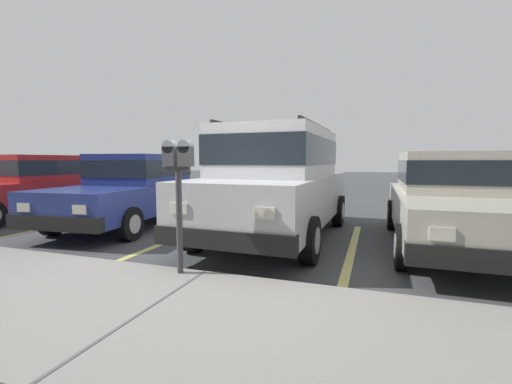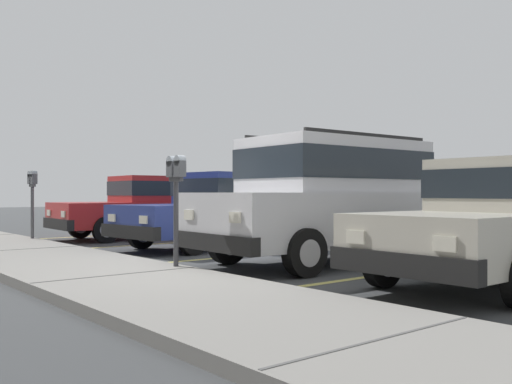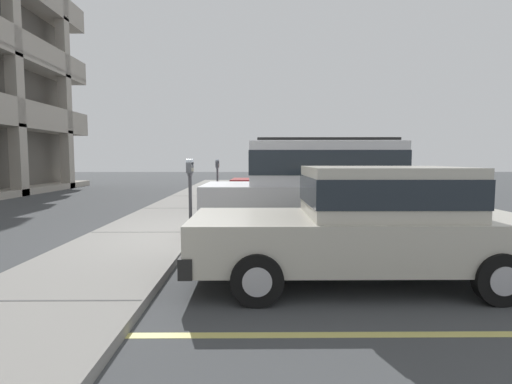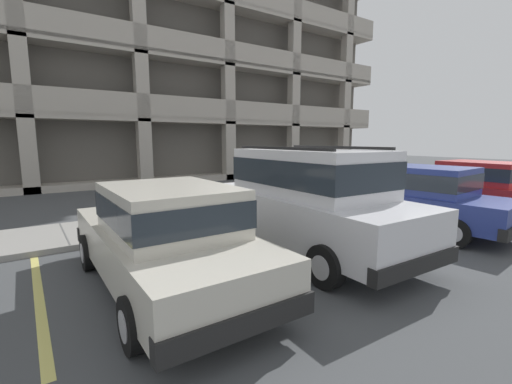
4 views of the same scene
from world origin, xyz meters
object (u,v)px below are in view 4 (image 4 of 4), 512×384
Objects in this scene: silver_suv at (308,196)px; parking_meter_near at (249,175)px; parking_garage at (111,16)px; parking_meter_far at (391,166)px; blue_coupe at (474,186)px; red_sedan at (166,234)px; dark_hatchback at (415,196)px.

silver_suv reaches higher than parking_meter_near.
parking_garage is at bearing 90.49° from silver_suv.
parking_meter_near is (0.42, 2.72, 0.16)m from silver_suv.
parking_meter_far is 0.05× the size of parking_garage.
parking_garage is at bearing 113.75° from parking_meter_far.
parking_garage reaches higher than blue_coupe.
dark_hatchback is (6.17, -0.07, 0.00)m from red_sedan.
blue_coupe is at bearing -92.18° from parking_meter_far.
silver_suv is 3.19× the size of parking_meter_near.
parking_garage reaches higher than dark_hatchback.
red_sedan is 9.83m from parking_meter_far.
dark_hatchback is at bearing -138.36° from parking_meter_far.
parking_meter_near reaches higher than blue_coupe.
dark_hatchback is at bearing -1.83° from silver_suv.
blue_coupe is 6.69m from parking_meter_near.
parking_meter_near is (-6.03, 2.88, 0.43)m from blue_coupe.
parking_meter_far is at bearing 16.47° from red_sedan.
red_sedan and dark_hatchback have the same top height.
parking_meter_near is at bearing -89.69° from parking_garage.
red_sedan is at bearing -163.39° from parking_meter_far.
parking_garage reaches higher than red_sedan.
parking_garage is (-2.97, 16.99, 8.21)m from dark_hatchback.
dark_hatchback is at bearing -176.58° from blue_coupe.
dark_hatchback and blue_coupe have the same top height.
parking_meter_near reaches higher than parking_meter_far.
parking_meter_far is (3.24, 2.88, 0.41)m from dark_hatchback.
parking_meter_far is at bearing 36.31° from dark_hatchback.
silver_suv is at bearing -157.80° from parking_meter_far.
silver_suv reaches higher than blue_coupe.
parking_meter_near is at bearing 157.20° from blue_coupe.
parking_garage is (3.20, 16.92, 8.21)m from red_sedan.
blue_coupe is at bearing 0.18° from silver_suv.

